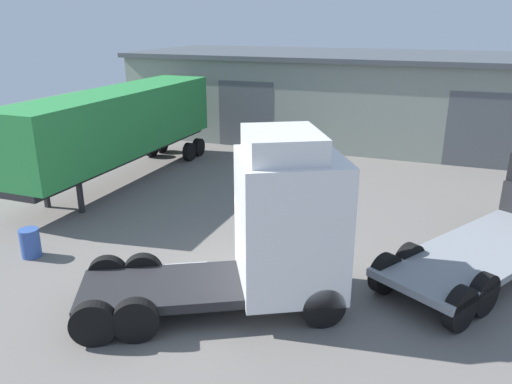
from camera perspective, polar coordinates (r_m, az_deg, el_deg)
ground_plane at (r=13.80m, az=0.40°, el=-10.24°), size 60.00×60.00×0.00m
warehouse_building at (r=30.46m, az=12.80°, el=10.59°), size 27.60×9.70×4.91m
tractor_unit_white at (r=11.93m, az=1.75°, el=-4.02°), size 6.68×5.18×4.40m
container_trailer_green at (r=22.16m, az=-15.40°, el=7.50°), size 2.59×11.81×3.97m
oil_drum at (r=16.44m, az=-24.40°, el=-5.32°), size 0.58×0.58×0.88m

